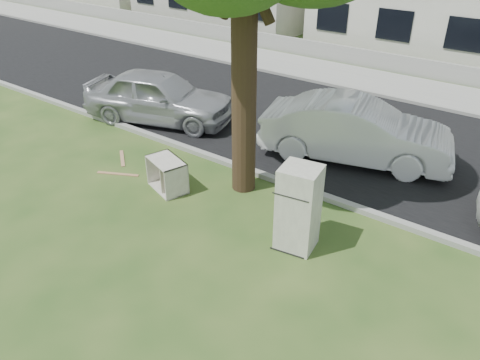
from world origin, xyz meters
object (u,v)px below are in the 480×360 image
Objects in this scene: cabinet at (167,174)px; car_left at (159,96)px; fridge at (298,208)px; car_center at (356,131)px.

car_left reaches higher than cabinet.
fridge is 3.51m from cabinet.
fridge is 0.36× the size of car_center.
car_center is at bearing -96.65° from car_left.
car_center is (-0.66, 4.04, -0.07)m from fridge.
cabinet is at bearing -150.70° from car_left.
cabinet is at bearing 169.87° from fridge.
fridge is 0.38× the size of car_left.
fridge is 7.12m from car_left.
car_left is at bearing 85.29° from car_center.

